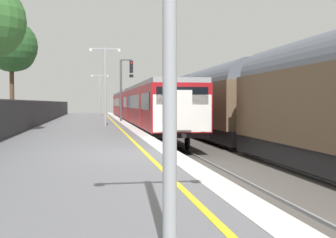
% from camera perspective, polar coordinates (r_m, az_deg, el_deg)
% --- Properties ---
extents(ground, '(17.40, 110.00, 1.21)m').
position_cam_1_polar(ground, '(13.63, 9.85, -6.80)').
color(ground, slate).
extents(commuter_train_at_platform, '(2.83, 39.72, 3.81)m').
position_cam_1_polar(commuter_train_at_platform, '(39.22, -3.83, 1.77)').
color(commuter_train_at_platform, maroon).
rests_on(commuter_train_at_platform, ground).
extents(freight_train_adjacent_track, '(2.60, 39.63, 4.82)m').
position_cam_1_polar(freight_train_adjacent_track, '(28.57, 6.56, 2.38)').
color(freight_train_adjacent_track, '#232326').
rests_on(freight_train_adjacent_track, ground).
extents(signal_gantry, '(1.10, 0.24, 5.07)m').
position_cam_1_polar(signal_gantry, '(36.22, -5.70, 4.74)').
color(signal_gantry, '#47474C').
rests_on(signal_gantry, ground).
extents(platform_lamp_mid, '(2.00, 0.20, 5.05)m').
position_cam_1_polar(platform_lamp_mid, '(28.51, -8.17, 5.15)').
color(platform_lamp_mid, '#93999E').
rests_on(platform_lamp_mid, ground).
extents(platform_lamp_far, '(2.00, 0.20, 4.87)m').
position_cam_1_polar(platform_lamp_far, '(52.76, -8.84, 3.64)').
color(platform_lamp_far, '#93999E').
rests_on(platform_lamp_far, ground).
extents(background_tree_left, '(3.64, 3.64, 7.31)m').
position_cam_1_polar(background_tree_left, '(33.24, -19.50, 8.66)').
color(background_tree_left, '#473323').
rests_on(background_tree_left, ground).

